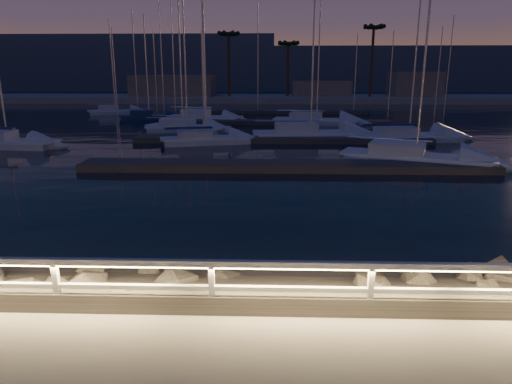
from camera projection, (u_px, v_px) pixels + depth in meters
ground at (316, 313)px, 8.74m from camera, size 400.00×400.00×0.00m
harbor_water at (281, 137)px, 39.16m from camera, size 400.00×440.00×0.60m
guard_rail at (314, 276)px, 8.54m from camera, size 44.11×0.12×1.06m
floating_docks at (281, 129)px, 40.25m from camera, size 22.00×36.00×0.40m
far_shore at (275, 96)px, 80.23m from camera, size 160.00×14.00×5.20m
palm_left at (228, 37)px, 75.97m from camera, size 3.00×3.00×11.20m
palm_center at (288, 45)px, 76.98m from camera, size 3.00×3.00×9.70m
palm_right at (374, 31)px, 75.02m from camera, size 3.00×3.00×12.20m
distant_hills at (200, 71)px, 137.39m from camera, size 230.00×37.50×18.00m
sailboat_a at (5, 141)px, 31.39m from camera, size 7.14×2.75×11.94m
sailboat_c at (412, 157)px, 25.80m from camera, size 8.46×5.30×13.98m
sailboat_e at (181, 127)px, 39.78m from camera, size 6.60×2.69×10.99m
sailboat_f at (204, 139)px, 33.04m from camera, size 6.84×3.57×11.23m
sailboat_g at (307, 133)px, 35.28m from camera, size 9.08×3.24×15.14m
sailboat_h at (406, 136)px, 34.37m from camera, size 8.38×3.54×13.75m
sailboat_i at (203, 117)px, 47.78m from camera, size 8.02×3.69×13.28m
sailboat_j at (185, 127)px, 39.73m from camera, size 7.73×4.57×12.75m
sailboat_l at (314, 120)px, 45.57m from camera, size 8.85×4.29×14.43m
sailboat_m at (114, 111)px, 56.17m from camera, size 6.81×4.16×11.32m
sailboat_n at (148, 116)px, 50.17m from camera, size 6.73×3.87×11.08m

